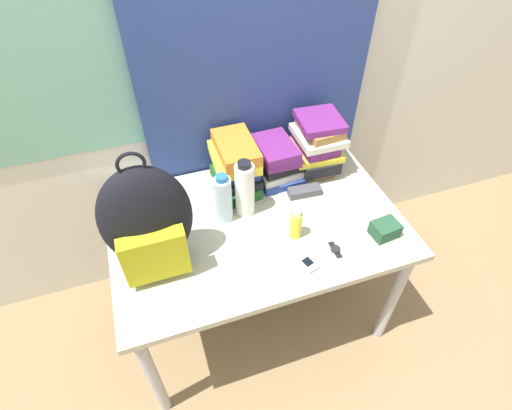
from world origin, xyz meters
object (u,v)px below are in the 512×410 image
(water_bottle, at_px, (223,199))
(camera_pouch, at_px, (385,229))
(book_stack_center, at_px, (277,161))
(sunscreen_bottle, at_px, (296,225))
(sports_bottle, at_px, (245,189))
(cell_phone, at_px, (307,263))
(backpack, at_px, (147,222))
(wristwatch, at_px, (335,249))
(book_stack_right, at_px, (316,145))
(sunglasses_case, at_px, (305,191))
(book_stack_left, at_px, (236,165))

(water_bottle, xyz_separation_m, camera_pouch, (0.60, -0.30, -0.08))
(book_stack_center, relative_size, sunscreen_bottle, 1.81)
(camera_pouch, bearing_deg, sports_bottle, 147.85)
(camera_pouch, bearing_deg, cell_phone, -173.91)
(backpack, relative_size, wristwatch, 6.25)
(sunscreen_bottle, relative_size, wristwatch, 1.73)
(sunscreen_bottle, relative_size, camera_pouch, 1.27)
(book_stack_right, distance_m, water_bottle, 0.53)
(book_stack_right, distance_m, sports_bottle, 0.44)
(water_bottle, relative_size, sunglasses_case, 1.55)
(water_bottle, distance_m, cell_phone, 0.43)
(sports_bottle, bearing_deg, book_stack_left, 85.52)
(sunglasses_case, bearing_deg, backpack, -166.86)
(sunglasses_case, bearing_deg, wristwatch, -92.28)
(water_bottle, bearing_deg, sunglasses_case, 3.70)
(sunscreen_bottle, xyz_separation_m, cell_phone, (-0.01, -0.15, -0.06))
(book_stack_left, distance_m, water_bottle, 0.21)
(book_stack_right, bearing_deg, wristwatch, -104.61)
(backpack, xyz_separation_m, camera_pouch, (0.90, -0.17, -0.19))
(camera_pouch, bearing_deg, backpack, 169.56)
(cell_phone, height_order, wristwatch, cell_phone)
(water_bottle, height_order, wristwatch, water_bottle)
(backpack, height_order, book_stack_left, backpack)
(book_stack_right, relative_size, sports_bottle, 1.03)
(sunscreen_bottle, xyz_separation_m, wristwatch, (0.12, -0.12, -0.06))
(wristwatch, bearing_deg, book_stack_right, 75.39)
(book_stack_right, bearing_deg, water_bottle, -159.82)
(sports_bottle, relative_size, camera_pouch, 2.39)
(cell_phone, bearing_deg, sunscreen_bottle, 85.58)
(book_stack_right, relative_size, water_bottle, 1.17)
(water_bottle, distance_m, camera_pouch, 0.67)
(sunscreen_bottle, height_order, camera_pouch, sunscreen_bottle)
(wristwatch, bearing_deg, sunglasses_case, 87.72)
(sunscreen_bottle, distance_m, sunglasses_case, 0.26)
(book_stack_right, xyz_separation_m, sunglasses_case, (-0.12, -0.16, -0.12))
(sunglasses_case, height_order, wristwatch, sunglasses_case)
(cell_phone, bearing_deg, sports_bottle, 111.61)
(cell_phone, height_order, camera_pouch, camera_pouch)
(sports_bottle, height_order, camera_pouch, sports_bottle)
(water_bottle, distance_m, sports_bottle, 0.10)
(backpack, relative_size, water_bottle, 2.19)
(backpack, bearing_deg, camera_pouch, -10.44)
(backpack, xyz_separation_m, water_bottle, (0.31, 0.14, -0.11))
(book_stack_right, distance_m, sunglasses_case, 0.23)
(backpack, relative_size, camera_pouch, 4.58)
(water_bottle, bearing_deg, sunscreen_bottle, -37.33)
(book_stack_right, height_order, sunglasses_case, book_stack_right)
(wristwatch, bearing_deg, water_bottle, 139.78)
(book_stack_center, distance_m, sports_bottle, 0.28)
(book_stack_right, relative_size, sunscreen_bottle, 1.94)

